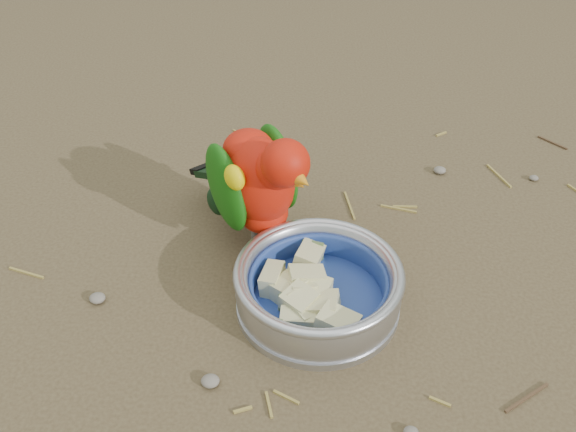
# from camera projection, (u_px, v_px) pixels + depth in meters

# --- Properties ---
(ground) EXTENTS (60.00, 60.00, 0.00)m
(ground) POSITION_uv_depth(u_px,v_px,m) (325.00, 316.00, 0.77)
(ground) COLOR brown
(food_bowl) EXTENTS (0.20, 0.20, 0.02)m
(food_bowl) POSITION_uv_depth(u_px,v_px,m) (318.00, 302.00, 0.78)
(food_bowl) COLOR #B2B2BA
(food_bowl) RESTS_ON ground
(bowl_wall) EXTENTS (0.20, 0.20, 0.04)m
(bowl_wall) POSITION_uv_depth(u_px,v_px,m) (318.00, 284.00, 0.76)
(bowl_wall) COLOR #B2B2BA
(bowl_wall) RESTS_ON food_bowl
(fruit_wedges) EXTENTS (0.12, 0.12, 0.03)m
(fruit_wedges) POSITION_uv_depth(u_px,v_px,m) (318.00, 288.00, 0.77)
(fruit_wedges) COLOR beige
(fruit_wedges) RESTS_ON food_bowl
(lory_parrot) EXTENTS (0.23, 0.25, 0.18)m
(lory_parrot) POSITION_uv_depth(u_px,v_px,m) (259.00, 190.00, 0.82)
(lory_parrot) COLOR #BD1708
(lory_parrot) RESTS_ON ground
(ground_debris) EXTENTS (0.90, 0.80, 0.01)m
(ground_debris) POSITION_uv_depth(u_px,v_px,m) (284.00, 301.00, 0.79)
(ground_debris) COLOR olive
(ground_debris) RESTS_ON ground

